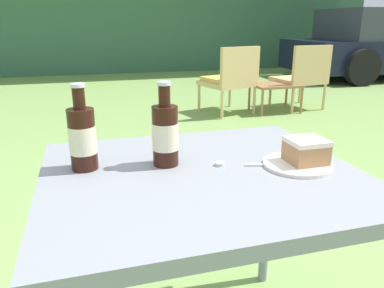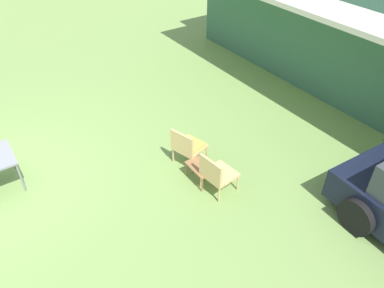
% 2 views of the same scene
% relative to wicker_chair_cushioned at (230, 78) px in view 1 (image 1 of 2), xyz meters
% --- Properties ---
extents(cabin_building, '(10.77, 5.62, 3.04)m').
position_rel_wicker_chair_cushioned_xyz_m(cabin_building, '(0.01, 6.53, 1.08)').
color(cabin_building, '#38664C').
rests_on(cabin_building, ground_plane).
extents(wicker_chair_cushioned, '(0.70, 0.69, 0.84)m').
position_rel_wicker_chair_cushioned_xyz_m(wicker_chair_cushioned, '(0.00, 0.00, 0.00)').
color(wicker_chair_cushioned, tan).
rests_on(wicker_chair_cushioned, ground_plane).
extents(wicker_chair_plain, '(0.62, 0.62, 0.84)m').
position_rel_wicker_chair_cushioned_xyz_m(wicker_chair_plain, '(1.01, -0.03, 0.01)').
color(wicker_chair_plain, tan).
rests_on(wicker_chair_plain, ground_plane).
extents(garden_side_table, '(0.60, 0.43, 0.36)m').
position_rel_wicker_chair_cushioned_xyz_m(garden_side_table, '(0.60, -0.07, -0.13)').
color(garden_side_table, '#996B42').
rests_on(garden_side_table, ground_plane).
extents(patio_table, '(0.89, 0.77, 0.71)m').
position_rel_wicker_chair_cushioned_xyz_m(patio_table, '(-1.45, -3.42, 0.19)').
color(patio_table, gray).
rests_on(patio_table, ground_plane).
extents(cake_on_plate, '(0.20, 0.20, 0.08)m').
position_rel_wicker_chair_cushioned_xyz_m(cake_on_plate, '(-1.16, -3.46, 0.29)').
color(cake_on_plate, silver).
rests_on(cake_on_plate, patio_table).
extents(cola_bottle_near, '(0.08, 0.08, 0.25)m').
position_rel_wicker_chair_cushioned_xyz_m(cola_bottle_near, '(-1.54, -3.34, 0.36)').
color(cola_bottle_near, black).
rests_on(cola_bottle_near, patio_table).
extents(cola_bottle_far, '(0.08, 0.08, 0.25)m').
position_rel_wicker_chair_cushioned_xyz_m(cola_bottle_far, '(-1.77, -3.31, 0.36)').
color(cola_bottle_far, black).
rests_on(cola_bottle_far, patio_table).
extents(fork, '(0.19, 0.06, 0.01)m').
position_rel_wicker_chair_cushioned_xyz_m(fork, '(-1.23, -3.44, 0.26)').
color(fork, silver).
rests_on(fork, patio_table).
extents(loose_bottle_cap, '(0.03, 0.03, 0.01)m').
position_rel_wicker_chair_cushioned_xyz_m(loose_bottle_cap, '(-1.39, -3.39, 0.27)').
color(loose_bottle_cap, silver).
rests_on(loose_bottle_cap, patio_table).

